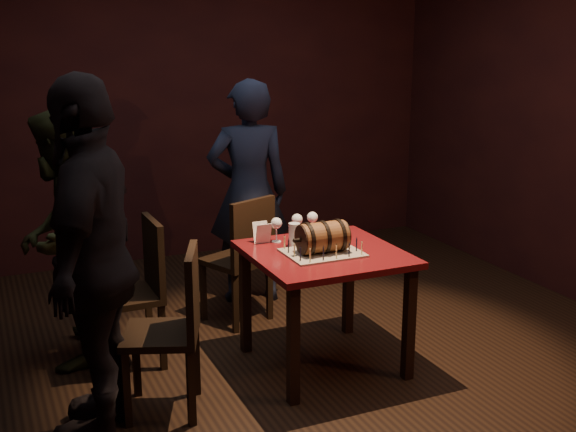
{
  "coord_description": "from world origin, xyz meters",
  "views": [
    {
      "loc": [
        -1.71,
        -3.88,
        2.06
      ],
      "look_at": [
        0.02,
        0.05,
        0.95
      ],
      "focal_mm": 45.0,
      "sensor_mm": 36.0,
      "label": 1
    }
  ],
  "objects_px": {
    "wine_glass_right": "(312,218)",
    "person_back": "(249,192)",
    "person_left_front": "(93,262)",
    "barrel_cake": "(323,237)",
    "pub_table": "(324,268)",
    "chair_back": "(244,253)",
    "chair_left_rear": "(139,284)",
    "wine_glass_left": "(276,224)",
    "wine_glass_mid": "(297,220)",
    "pint_of_ale": "(294,235)",
    "chair_left_front": "(175,322)",
    "person_left_rear": "(64,239)"
  },
  "relations": [
    {
      "from": "pub_table",
      "to": "person_left_front",
      "type": "xyz_separation_m",
      "value": [
        -1.41,
        -0.23,
        0.3
      ]
    },
    {
      "from": "chair_left_front",
      "to": "person_back",
      "type": "xyz_separation_m",
      "value": [
        0.98,
        1.45,
        0.34
      ]
    },
    {
      "from": "pub_table",
      "to": "barrel_cake",
      "type": "distance_m",
      "value": 0.22
    },
    {
      "from": "barrel_cake",
      "to": "chair_back",
      "type": "distance_m",
      "value": 0.96
    },
    {
      "from": "wine_glass_left",
      "to": "pint_of_ale",
      "type": "height_order",
      "value": "wine_glass_left"
    },
    {
      "from": "chair_back",
      "to": "pub_table",
      "type": "bearing_deg",
      "value": -75.25
    },
    {
      "from": "pub_table",
      "to": "pint_of_ale",
      "type": "xyz_separation_m",
      "value": [
        -0.13,
        0.16,
        0.18
      ]
    },
    {
      "from": "wine_glass_right",
      "to": "chair_left_rear",
      "type": "relative_size",
      "value": 0.17
    },
    {
      "from": "pint_of_ale",
      "to": "chair_back",
      "type": "distance_m",
      "value": 0.75
    },
    {
      "from": "person_left_rear",
      "to": "barrel_cake",
      "type": "bearing_deg",
      "value": 82.85
    },
    {
      "from": "chair_left_front",
      "to": "person_back",
      "type": "bearing_deg",
      "value": 55.94
    },
    {
      "from": "chair_back",
      "to": "person_left_rear",
      "type": "height_order",
      "value": "person_left_rear"
    },
    {
      "from": "person_back",
      "to": "person_left_rear",
      "type": "bearing_deg",
      "value": 33.4
    },
    {
      "from": "chair_left_rear",
      "to": "chair_left_front",
      "type": "relative_size",
      "value": 1.0
    },
    {
      "from": "chair_left_rear",
      "to": "wine_glass_left",
      "type": "bearing_deg",
      "value": -13.87
    },
    {
      "from": "wine_glass_right",
      "to": "person_back",
      "type": "height_order",
      "value": "person_back"
    },
    {
      "from": "person_left_rear",
      "to": "chair_back",
      "type": "bearing_deg",
      "value": 116.95
    },
    {
      "from": "person_left_front",
      "to": "wine_glass_right",
      "type": "bearing_deg",
      "value": 135.3
    },
    {
      "from": "wine_glass_mid",
      "to": "pint_of_ale",
      "type": "distance_m",
      "value": 0.2
    },
    {
      "from": "person_left_rear",
      "to": "person_back",
      "type": "bearing_deg",
      "value": 132.37
    },
    {
      "from": "barrel_cake",
      "to": "wine_glass_left",
      "type": "xyz_separation_m",
      "value": [
        -0.16,
        0.34,
        0.01
      ]
    },
    {
      "from": "wine_glass_right",
      "to": "person_left_front",
      "type": "height_order",
      "value": "person_left_front"
    },
    {
      "from": "pub_table",
      "to": "wine_glass_mid",
      "type": "height_order",
      "value": "wine_glass_mid"
    },
    {
      "from": "wine_glass_right",
      "to": "wine_glass_mid",
      "type": "bearing_deg",
      "value": -176.08
    },
    {
      "from": "chair_back",
      "to": "chair_left_rear",
      "type": "relative_size",
      "value": 1.0
    },
    {
      "from": "barrel_cake",
      "to": "chair_back",
      "type": "relative_size",
      "value": 0.37
    },
    {
      "from": "chair_back",
      "to": "chair_left_front",
      "type": "distance_m",
      "value": 1.28
    },
    {
      "from": "person_left_front",
      "to": "chair_left_rear",
      "type": "bearing_deg",
      "value": 177.55
    },
    {
      "from": "wine_glass_mid",
      "to": "person_left_rear",
      "type": "height_order",
      "value": "person_left_rear"
    },
    {
      "from": "chair_left_rear",
      "to": "wine_glass_right",
      "type": "bearing_deg",
      "value": -8.46
    },
    {
      "from": "barrel_cake",
      "to": "person_back",
      "type": "height_order",
      "value": "person_back"
    },
    {
      "from": "wine_glass_left",
      "to": "chair_left_front",
      "type": "distance_m",
      "value": 0.99
    },
    {
      "from": "wine_glass_right",
      "to": "person_back",
      "type": "relative_size",
      "value": 0.09
    },
    {
      "from": "pub_table",
      "to": "wine_glass_right",
      "type": "xyz_separation_m",
      "value": [
        0.08,
        0.34,
        0.23
      ]
    },
    {
      "from": "wine_glass_left",
      "to": "chair_left_front",
      "type": "xyz_separation_m",
      "value": [
        -0.8,
        -0.48,
        -0.35
      ]
    },
    {
      "from": "barrel_cake",
      "to": "wine_glass_left",
      "type": "bearing_deg",
      "value": 114.87
    },
    {
      "from": "chair_left_rear",
      "to": "person_back",
      "type": "bearing_deg",
      "value": 36.8
    },
    {
      "from": "wine_glass_mid",
      "to": "person_left_rear",
      "type": "xyz_separation_m",
      "value": [
        -1.41,
        0.38,
        -0.06
      ]
    },
    {
      "from": "wine_glass_left",
      "to": "person_left_rear",
      "type": "distance_m",
      "value": 1.32
    },
    {
      "from": "barrel_cake",
      "to": "wine_glass_left",
      "type": "height_order",
      "value": "barrel_cake"
    },
    {
      "from": "pub_table",
      "to": "wine_glass_left",
      "type": "relative_size",
      "value": 5.59
    },
    {
      "from": "pint_of_ale",
      "to": "person_left_rear",
      "type": "bearing_deg",
      "value": 157.37
    },
    {
      "from": "chair_left_rear",
      "to": "person_left_front",
      "type": "xyz_separation_m",
      "value": [
        -0.37,
        -0.74,
        0.41
      ]
    },
    {
      "from": "barrel_cake",
      "to": "pub_table",
      "type": "bearing_deg",
      "value": 50.4
    },
    {
      "from": "pub_table",
      "to": "pint_of_ale",
      "type": "height_order",
      "value": "pint_of_ale"
    },
    {
      "from": "barrel_cake",
      "to": "person_left_front",
      "type": "relative_size",
      "value": 0.18
    },
    {
      "from": "pub_table",
      "to": "person_back",
      "type": "relative_size",
      "value": 0.52
    },
    {
      "from": "pint_of_ale",
      "to": "chair_left_front",
      "type": "distance_m",
      "value": 0.98
    },
    {
      "from": "person_back",
      "to": "wine_glass_mid",
      "type": "bearing_deg",
      "value": 100.68
    },
    {
      "from": "chair_left_rear",
      "to": "person_back",
      "type": "xyz_separation_m",
      "value": [
        1.02,
        0.77,
        0.34
      ]
    }
  ]
}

